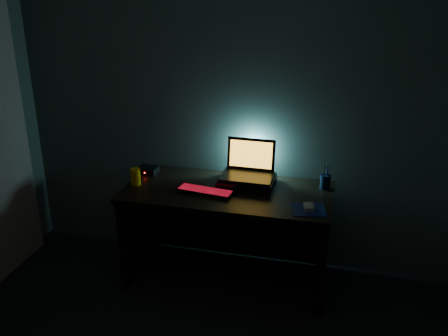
# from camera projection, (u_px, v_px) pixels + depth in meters

# --- Properties ---
(room) EXTENTS (3.50, 4.00, 2.50)m
(room) POSITION_uv_depth(u_px,v_px,m) (133.00, 238.00, 1.95)
(room) COLOR black
(room) RESTS_ON ground
(desk) EXTENTS (1.50, 0.70, 0.75)m
(desk) POSITION_uv_depth(u_px,v_px,m) (229.00, 219.00, 3.74)
(desk) COLOR black
(desk) RESTS_ON ground
(riser) EXTENTS (0.41, 0.31, 0.06)m
(riser) POSITION_uv_depth(u_px,v_px,m) (247.00, 181.00, 3.67)
(riser) COLOR black
(riser) RESTS_ON desk
(laptop) EXTENTS (0.39, 0.29, 0.26)m
(laptop) POSITION_uv_depth(u_px,v_px,m) (249.00, 167.00, 3.68)
(laptop) COLOR black
(laptop) RESTS_ON riser
(keyboard) EXTENTS (0.42, 0.18, 0.02)m
(keyboard) POSITION_uv_depth(u_px,v_px,m) (205.00, 191.00, 3.55)
(keyboard) COLOR black
(keyboard) RESTS_ON desk
(mousepad) EXTENTS (0.26, 0.24, 0.00)m
(mousepad) POSITION_uv_depth(u_px,v_px,m) (309.00, 210.00, 3.30)
(mousepad) COLOR #0B1C51
(mousepad) RESTS_ON desk
(mouse) EXTENTS (0.08, 0.11, 0.03)m
(mouse) POSITION_uv_depth(u_px,v_px,m) (309.00, 207.00, 3.29)
(mouse) COLOR gray
(mouse) RESTS_ON mousepad
(pen_cup) EXTENTS (0.08, 0.08, 0.11)m
(pen_cup) POSITION_uv_depth(u_px,v_px,m) (325.00, 182.00, 3.60)
(pen_cup) COLOR black
(pen_cup) RESTS_ON desk
(juice_glass) EXTENTS (0.09, 0.09, 0.12)m
(juice_glass) POSITION_uv_depth(u_px,v_px,m) (136.00, 177.00, 3.66)
(juice_glass) COLOR #E0A70B
(juice_glass) RESTS_ON desk
(router) EXTENTS (0.15, 0.13, 0.05)m
(router) POSITION_uv_depth(u_px,v_px,m) (148.00, 170.00, 3.89)
(router) COLOR black
(router) RESTS_ON desk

